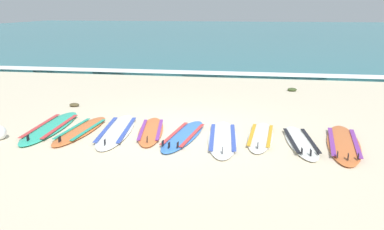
% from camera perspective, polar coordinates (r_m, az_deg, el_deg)
% --- Properties ---
extents(ground_plane, '(80.00, 80.00, 0.00)m').
position_cam_1_polar(ground_plane, '(8.42, -1.25, -2.85)').
color(ground_plane, beige).
extents(sea, '(80.00, 60.00, 0.10)m').
position_cam_1_polar(sea, '(45.12, 7.23, 12.18)').
color(sea, teal).
rests_on(sea, ground).
extents(wave_foam_strip, '(80.00, 0.88, 0.11)m').
position_cam_1_polar(wave_foam_strip, '(15.75, 3.62, 6.04)').
color(wave_foam_strip, white).
rests_on(wave_foam_strip, ground).
extents(surfboard_0, '(0.80, 2.63, 0.18)m').
position_cam_1_polar(surfboard_0, '(9.36, -20.14, -1.68)').
color(surfboard_0, '#2DB793').
rests_on(surfboard_0, ground).
extents(surfboard_1, '(0.69, 2.24, 0.18)m').
position_cam_1_polar(surfboard_1, '(8.91, -16.10, -2.19)').
color(surfboard_1, orange).
rests_on(surfboard_1, ground).
extents(surfboard_2, '(0.94, 2.63, 0.18)m').
position_cam_1_polar(surfboard_2, '(8.70, -11.07, -2.27)').
color(surfboard_2, white).
rests_on(surfboard_2, ground).
extents(surfboard_3, '(0.87, 2.16, 0.18)m').
position_cam_1_polar(surfboard_3, '(8.57, -6.09, -2.34)').
color(surfboard_3, orange).
rests_on(surfboard_3, ground).
extents(surfboard_4, '(0.89, 2.30, 0.18)m').
position_cam_1_polar(surfboard_4, '(8.22, -1.24, -3.04)').
color(surfboard_4, '#3875CC').
rests_on(surfboard_4, ground).
extents(surfboard_5, '(0.78, 2.46, 0.18)m').
position_cam_1_polar(surfboard_5, '(8.08, 4.55, -3.43)').
color(surfboard_5, white).
rests_on(surfboard_5, ground).
extents(surfboard_6, '(0.69, 2.12, 0.18)m').
position_cam_1_polar(surfboard_6, '(8.28, 10.11, -3.14)').
color(surfboard_6, silver).
rests_on(surfboard_6, ground).
extents(surfboard_7, '(0.74, 2.17, 0.18)m').
position_cam_1_polar(surfboard_7, '(8.15, 15.75, -3.82)').
color(surfboard_7, silver).
rests_on(surfboard_7, ground).
extents(surfboard_8, '(0.96, 2.56, 0.18)m').
position_cam_1_polar(surfboard_8, '(8.32, 21.46, -3.92)').
color(surfboard_8, orange).
rests_on(surfboard_8, ground).
extents(seaweed_clump_near_shoreline, '(0.27, 0.22, 0.10)m').
position_cam_1_polar(seaweed_clump_near_shoreline, '(11.24, -16.99, 1.45)').
color(seaweed_clump_near_shoreline, '#4C4228').
rests_on(seaweed_clump_near_shoreline, ground).
extents(seaweed_clump_mid_sand, '(0.31, 0.24, 0.11)m').
position_cam_1_polar(seaweed_clump_mid_sand, '(13.16, 14.57, 3.66)').
color(seaweed_clump_mid_sand, '#384723').
rests_on(seaweed_clump_mid_sand, ground).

